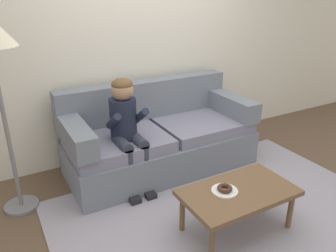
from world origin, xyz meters
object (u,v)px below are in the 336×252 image
person_child (126,124)px  toy_controller (240,181)px  couch (158,139)px  coffee_table (238,195)px  donut (225,188)px

person_child → toy_controller: size_ratio=4.87×
couch → person_child: bearing=-155.3°
coffee_table → person_child: person_child is taller
person_child → donut: size_ratio=9.18×
couch → donut: bearing=-92.3°
coffee_table → donut: donut is taller
coffee_table → couch: bearing=92.6°
couch → toy_controller: bearing=-52.8°
couch → toy_controller: (0.56, -0.73, -0.31)m
toy_controller → person_child: bearing=136.1°
donut → person_child: bearing=111.1°
coffee_table → toy_controller: (0.50, 0.53, -0.31)m
coffee_table → toy_controller: size_ratio=4.03×
person_child → donut: bearing=-68.9°
coffee_table → donut: bearing=159.5°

